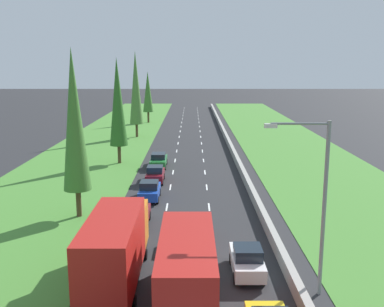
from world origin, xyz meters
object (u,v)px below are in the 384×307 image
(red_box_truck_left_lane, at_px, (116,249))
(maroon_hatchback_left_lane, at_px, (137,215))
(green_sedan_left_lane, at_px, (159,160))
(poplar_tree_fifth, at_px, (148,92))
(poplar_tree_fourth, at_px, (136,88))
(poplar_tree_second, at_px, (75,121))
(white_hatchback_right_lane, at_px, (247,260))
(blue_hatchback_left_lane, at_px, (150,190))
(red_sedan_centre_lane, at_px, (190,231))
(poplar_tree_third, at_px, (118,102))
(red_box_truck_centre_lane, at_px, (187,272))
(street_light_mast, at_px, (318,196))
(maroon_hatchback_left_lane_fifth, at_px, (155,174))

(red_box_truck_left_lane, height_order, maroon_hatchback_left_lane, red_box_truck_left_lane)
(green_sedan_left_lane, distance_m, poplar_tree_fifth, 39.88)
(poplar_tree_fourth, bearing_deg, poplar_tree_second, -89.75)
(green_sedan_left_lane, bearing_deg, white_hatchback_right_lane, -75.31)
(blue_hatchback_left_lane, bearing_deg, poplar_tree_fifth, 95.64)
(poplar_tree_second, xyz_separation_m, poplar_tree_fifth, (-0.04, 56.04, -1.33))
(red_sedan_centre_lane, relative_size, poplar_tree_fifth, 0.44)
(maroon_hatchback_left_lane, bearing_deg, green_sedan_left_lane, 89.40)
(red_box_truck_left_lane, distance_m, maroon_hatchback_left_lane, 9.29)
(poplar_tree_second, bearing_deg, poplar_tree_third, 89.65)
(red_box_truck_centre_lane, xyz_separation_m, blue_hatchback_left_lane, (-3.47, 18.06, -1.35))
(maroon_hatchback_left_lane, relative_size, poplar_tree_third, 0.31)
(red_box_truck_left_lane, distance_m, street_light_mast, 10.63)
(red_sedan_centre_lane, distance_m, poplar_tree_second, 12.07)
(red_box_truck_centre_lane, height_order, maroon_hatchback_left_lane, red_box_truck_centre_lane)
(poplar_tree_fourth, bearing_deg, red_box_truck_centre_lane, -80.46)
(maroon_hatchback_left_lane_fifth, relative_size, poplar_tree_fourth, 0.28)
(poplar_tree_third, bearing_deg, red_box_truck_centre_lane, -75.48)
(red_box_truck_centre_lane, distance_m, poplar_tree_fourth, 52.78)
(red_sedan_centre_lane, xyz_separation_m, poplar_tree_third, (-8.51, 23.95, 6.47))
(red_box_truck_centre_lane, relative_size, poplar_tree_third, 0.75)
(red_sedan_centre_lane, bearing_deg, poplar_tree_second, 149.10)
(blue_hatchback_left_lane, bearing_deg, poplar_tree_fourth, 98.82)
(poplar_tree_fifth, bearing_deg, green_sedan_left_lane, -82.77)
(red_box_truck_left_lane, bearing_deg, poplar_tree_third, 98.91)
(white_hatchback_right_lane, distance_m, poplar_tree_third, 31.38)
(poplar_tree_third, xyz_separation_m, poplar_tree_fifth, (-0.16, 37.25, -1.11))
(poplar_tree_second, height_order, poplar_tree_third, poplar_tree_second)
(white_hatchback_right_lane, xyz_separation_m, maroon_hatchback_left_lane, (-7.13, 7.64, 0.00))
(red_box_truck_left_lane, relative_size, green_sedan_left_lane, 2.09)
(white_hatchback_right_lane, xyz_separation_m, poplar_tree_fifth, (-11.90, 65.63, 5.33))
(maroon_hatchback_left_lane_fifth, bearing_deg, poplar_tree_second, -116.65)
(maroon_hatchback_left_lane, bearing_deg, maroon_hatchback_left_lane_fifth, 88.34)
(green_sedan_left_lane, height_order, poplar_tree_fourth, poplar_tree_fourth)
(poplar_tree_fourth, bearing_deg, blue_hatchback_left_lane, -81.18)
(red_box_truck_left_lane, xyz_separation_m, red_sedan_centre_lane, (3.82, 5.99, -1.37))
(red_box_truck_centre_lane, distance_m, white_hatchback_right_lane, 5.45)
(poplar_tree_third, height_order, poplar_tree_fourth, poplar_tree_fourth)
(red_sedan_centre_lane, xyz_separation_m, poplar_tree_fourth, (-8.79, 43.20, 7.11))
(red_sedan_centre_lane, height_order, street_light_mast, street_light_mast)
(white_hatchback_right_lane, distance_m, poplar_tree_fourth, 49.63)
(maroon_hatchback_left_lane, relative_size, red_sedan_centre_lane, 0.87)
(red_sedan_centre_lane, xyz_separation_m, poplar_tree_second, (-8.63, 5.16, 6.68))
(poplar_tree_third, distance_m, poplar_tree_fifth, 37.27)
(maroon_hatchback_left_lane, xyz_separation_m, poplar_tree_second, (-4.73, 1.96, 6.66))
(poplar_tree_second, bearing_deg, red_box_truck_centre_lane, -58.09)
(poplar_tree_fourth, bearing_deg, poplar_tree_third, -89.17)
(green_sedan_left_lane, bearing_deg, blue_hatchback_left_lane, -89.39)
(maroon_hatchback_left_lane, height_order, blue_hatchback_left_lane, same)
(maroon_hatchback_left_lane, height_order, poplar_tree_fifth, poplar_tree_fifth)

